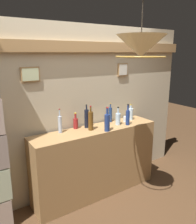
{
  "coord_description": "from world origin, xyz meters",
  "views": [
    {
      "loc": [
        -1.64,
        -1.71,
        2.02
      ],
      "look_at": [
        0.0,
        0.76,
        1.25
      ],
      "focal_mm": 36.55,
      "sensor_mm": 36.0,
      "label": 1
    }
  ],
  "objects_px": {
    "liquor_bottle_scotch": "(110,115)",
    "liquor_bottle_tequila": "(60,124)",
    "liquor_bottle_whiskey": "(87,118)",
    "liquor_bottle_port": "(128,117)",
    "liquor_bottle_amaro": "(131,114)",
    "liquor_bottle_brandy": "(76,123)",
    "pendant_lamp": "(141,47)",
    "liquor_bottle_rye": "(107,122)",
    "glass_tumbler_rocks": "(125,119)",
    "liquor_bottle_bourbon": "(118,119)",
    "liquor_bottle_vermouth": "(91,121)"
  },
  "relations": [
    {
      "from": "liquor_bottle_bourbon",
      "to": "pendant_lamp",
      "type": "xyz_separation_m",
      "value": [
        -0.26,
        -0.67,
        0.99
      ]
    },
    {
      "from": "liquor_bottle_port",
      "to": "liquor_bottle_tequila",
      "type": "height_order",
      "value": "liquor_bottle_tequila"
    },
    {
      "from": "liquor_bottle_scotch",
      "to": "liquor_bottle_bourbon",
      "type": "xyz_separation_m",
      "value": [
        0.01,
        -0.17,
        -0.02
      ]
    },
    {
      "from": "liquor_bottle_whiskey",
      "to": "liquor_bottle_bourbon",
      "type": "height_order",
      "value": "liquor_bottle_whiskey"
    },
    {
      "from": "liquor_bottle_whiskey",
      "to": "liquor_bottle_scotch",
      "type": "relative_size",
      "value": 1.14
    },
    {
      "from": "liquor_bottle_whiskey",
      "to": "liquor_bottle_rye",
      "type": "relative_size",
      "value": 1.0
    },
    {
      "from": "liquor_bottle_tequila",
      "to": "glass_tumbler_rocks",
      "type": "bearing_deg",
      "value": -5.21
    },
    {
      "from": "liquor_bottle_bourbon",
      "to": "liquor_bottle_port",
      "type": "bearing_deg",
      "value": -36.35
    },
    {
      "from": "liquor_bottle_brandy",
      "to": "liquor_bottle_scotch",
      "type": "bearing_deg",
      "value": -1.0
    },
    {
      "from": "liquor_bottle_whiskey",
      "to": "liquor_bottle_brandy",
      "type": "height_order",
      "value": "liquor_bottle_whiskey"
    },
    {
      "from": "liquor_bottle_brandy",
      "to": "pendant_lamp",
      "type": "relative_size",
      "value": 0.35
    },
    {
      "from": "liquor_bottle_rye",
      "to": "pendant_lamp",
      "type": "height_order",
      "value": "pendant_lamp"
    },
    {
      "from": "pendant_lamp",
      "to": "liquor_bottle_scotch",
      "type": "bearing_deg",
      "value": 73.9
    },
    {
      "from": "liquor_bottle_scotch",
      "to": "liquor_bottle_tequila",
      "type": "height_order",
      "value": "liquor_bottle_tequila"
    },
    {
      "from": "liquor_bottle_brandy",
      "to": "pendant_lamp",
      "type": "xyz_separation_m",
      "value": [
        0.34,
        -0.86,
        1.0
      ]
    },
    {
      "from": "liquor_bottle_whiskey",
      "to": "liquor_bottle_tequila",
      "type": "bearing_deg",
      "value": 178.82
    },
    {
      "from": "liquor_bottle_whiskey",
      "to": "liquor_bottle_port",
      "type": "relative_size",
      "value": 1.07
    },
    {
      "from": "liquor_bottle_whiskey",
      "to": "glass_tumbler_rocks",
      "type": "distance_m",
      "value": 0.64
    },
    {
      "from": "liquor_bottle_whiskey",
      "to": "liquor_bottle_scotch",
      "type": "xyz_separation_m",
      "value": [
        0.44,
        0.04,
        -0.02
      ]
    },
    {
      "from": "liquor_bottle_tequila",
      "to": "liquor_bottle_rye",
      "type": "bearing_deg",
      "value": -27.39
    },
    {
      "from": "liquor_bottle_scotch",
      "to": "liquor_bottle_tequila",
      "type": "relative_size",
      "value": 0.89
    },
    {
      "from": "liquor_bottle_brandy",
      "to": "glass_tumbler_rocks",
      "type": "xyz_separation_m",
      "value": [
        0.78,
        -0.13,
        -0.04
      ]
    },
    {
      "from": "liquor_bottle_port",
      "to": "liquor_bottle_tequila",
      "type": "xyz_separation_m",
      "value": [
        -0.96,
        0.23,
        0.0
      ]
    },
    {
      "from": "liquor_bottle_brandy",
      "to": "liquor_bottle_tequila",
      "type": "distance_m",
      "value": 0.26
    },
    {
      "from": "liquor_bottle_whiskey",
      "to": "liquor_bottle_port",
      "type": "distance_m",
      "value": 0.6
    },
    {
      "from": "liquor_bottle_rye",
      "to": "pendant_lamp",
      "type": "xyz_separation_m",
      "value": [
        0.04,
        -0.53,
        0.96
      ]
    },
    {
      "from": "liquor_bottle_whiskey",
      "to": "liquor_bottle_rye",
      "type": "bearing_deg",
      "value": -61.18
    },
    {
      "from": "glass_tumbler_rocks",
      "to": "liquor_bottle_amaro",
      "type": "bearing_deg",
      "value": 16.66
    },
    {
      "from": "liquor_bottle_scotch",
      "to": "liquor_bottle_amaro",
      "type": "height_order",
      "value": "liquor_bottle_scotch"
    },
    {
      "from": "liquor_bottle_whiskey",
      "to": "liquor_bottle_rye",
      "type": "xyz_separation_m",
      "value": [
        0.15,
        -0.28,
        -0.01
      ]
    },
    {
      "from": "liquor_bottle_vermouth",
      "to": "liquor_bottle_tequila",
      "type": "bearing_deg",
      "value": 161.65
    },
    {
      "from": "liquor_bottle_scotch",
      "to": "liquor_bottle_amaro",
      "type": "distance_m",
      "value": 0.35
    },
    {
      "from": "liquor_bottle_amaro",
      "to": "liquor_bottle_bourbon",
      "type": "height_order",
      "value": "liquor_bottle_bourbon"
    },
    {
      "from": "pendant_lamp",
      "to": "liquor_bottle_rye",
      "type": "bearing_deg",
      "value": 94.44
    },
    {
      "from": "liquor_bottle_whiskey",
      "to": "liquor_bottle_bourbon",
      "type": "relative_size",
      "value": 1.25
    },
    {
      "from": "liquor_bottle_tequila",
      "to": "liquor_bottle_vermouth",
      "type": "distance_m",
      "value": 0.41
    },
    {
      "from": "liquor_bottle_tequila",
      "to": "liquor_bottle_brandy",
      "type": "bearing_deg",
      "value": 8.82
    },
    {
      "from": "glass_tumbler_rocks",
      "to": "liquor_bottle_bourbon",
      "type": "bearing_deg",
      "value": -164.15
    },
    {
      "from": "liquor_bottle_port",
      "to": "liquor_bottle_amaro",
      "type": "bearing_deg",
      "value": 39.81
    },
    {
      "from": "liquor_bottle_vermouth",
      "to": "liquor_bottle_bourbon",
      "type": "bearing_deg",
      "value": -1.99
    },
    {
      "from": "liquor_bottle_scotch",
      "to": "liquor_bottle_vermouth",
      "type": "bearing_deg",
      "value": -160.49
    },
    {
      "from": "liquor_bottle_brandy",
      "to": "liquor_bottle_bourbon",
      "type": "distance_m",
      "value": 0.63
    },
    {
      "from": "liquor_bottle_scotch",
      "to": "liquor_bottle_tequila",
      "type": "xyz_separation_m",
      "value": [
        -0.84,
        -0.03,
        0.0
      ]
    },
    {
      "from": "liquor_bottle_tequila",
      "to": "liquor_bottle_vermouth",
      "type": "height_order",
      "value": "liquor_bottle_vermouth"
    },
    {
      "from": "liquor_bottle_port",
      "to": "glass_tumbler_rocks",
      "type": "xyz_separation_m",
      "value": [
        0.07,
        0.14,
        -0.08
      ]
    },
    {
      "from": "liquor_bottle_brandy",
      "to": "pendant_lamp",
      "type": "distance_m",
      "value": 1.36
    },
    {
      "from": "liquor_bottle_brandy",
      "to": "liquor_bottle_tequila",
      "type": "relative_size",
      "value": 0.7
    },
    {
      "from": "pendant_lamp",
      "to": "liquor_bottle_amaro",
      "type": "bearing_deg",
      "value": 52.82
    },
    {
      "from": "liquor_bottle_vermouth",
      "to": "pendant_lamp",
      "type": "xyz_separation_m",
      "value": [
        0.2,
        -0.69,
        0.95
      ]
    },
    {
      "from": "liquor_bottle_tequila",
      "to": "pendant_lamp",
      "type": "bearing_deg",
      "value": -54.05
    }
  ]
}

